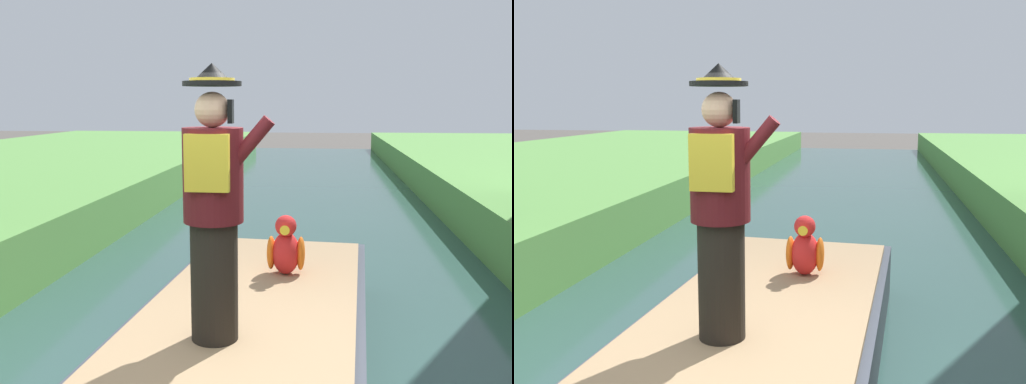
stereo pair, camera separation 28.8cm
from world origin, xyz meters
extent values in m
cube|color=#333842|center=(0.00, 1.20, 0.38)|extent=(2.07, 4.31, 0.56)
cube|color=#997A56|center=(0.00, 1.20, 0.69)|extent=(1.90, 3.96, 0.05)
cylinder|color=black|center=(-0.18, 0.30, 1.12)|extent=(0.32, 0.32, 0.82)
cylinder|color=#561419|center=(-0.18, 0.30, 1.84)|extent=(0.40, 0.40, 0.62)
cube|color=gold|center=(-0.18, 0.11, 1.94)|extent=(0.28, 0.06, 0.36)
sphere|color=#DBA884|center=(-0.18, 0.30, 2.27)|extent=(0.23, 0.23, 0.23)
cylinder|color=black|center=(-0.18, 0.30, 2.43)|extent=(0.38, 0.38, 0.03)
cone|color=black|center=(-0.18, 0.30, 2.50)|extent=(0.26, 0.26, 0.12)
cylinder|color=gold|center=(-0.18, 0.30, 2.46)|extent=(0.29, 0.29, 0.02)
cylinder|color=#561419|center=(0.04, 0.26, 2.02)|extent=(0.38, 0.09, 0.43)
cube|color=black|center=(-0.05, 0.24, 2.26)|extent=(0.03, 0.08, 0.15)
ellipsoid|color=red|center=(0.20, 1.84, 0.91)|extent=(0.26, 0.32, 0.40)
sphere|color=red|center=(0.20, 1.80, 1.18)|extent=(0.20, 0.20, 0.20)
cone|color=yellow|center=(0.20, 1.70, 1.17)|extent=(0.09, 0.09, 0.09)
ellipsoid|color=orange|center=(0.06, 1.84, 0.91)|extent=(0.08, 0.20, 0.32)
ellipsoid|color=orange|center=(0.34, 1.84, 0.91)|extent=(0.08, 0.20, 0.32)
camera|label=1|loc=(0.54, -3.28, 2.31)|focal=39.38mm
camera|label=2|loc=(0.82, -3.24, 2.31)|focal=39.38mm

